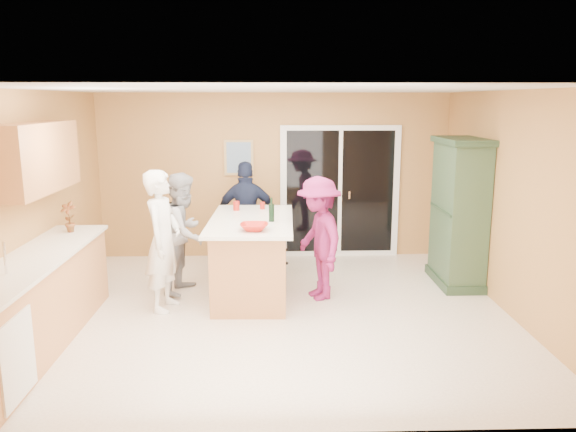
{
  "coord_description": "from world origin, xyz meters",
  "views": [
    {
      "loc": [
        -0.05,
        -6.34,
        2.49
      ],
      "look_at": [
        0.15,
        0.1,
        1.15
      ],
      "focal_mm": 35.0,
      "sensor_mm": 36.0,
      "label": 1
    }
  ],
  "objects_px": {
    "woman_white": "(163,241)",
    "green_hutch": "(459,214)",
    "woman_grey": "(184,233)",
    "woman_navy": "(247,216)",
    "kitchen_island": "(252,260)",
    "woman_magenta": "(319,238)"
  },
  "relations": [
    {
      "from": "woman_white",
      "to": "green_hutch",
      "type": "bearing_deg",
      "value": -67.32
    },
    {
      "from": "woman_grey",
      "to": "woman_navy",
      "type": "distance_m",
      "value": 1.27
    },
    {
      "from": "kitchen_island",
      "to": "green_hutch",
      "type": "distance_m",
      "value": 2.86
    },
    {
      "from": "woman_white",
      "to": "woman_magenta",
      "type": "xyz_separation_m",
      "value": [
        1.88,
        0.33,
        -0.07
      ]
    },
    {
      "from": "green_hutch",
      "to": "woman_grey",
      "type": "bearing_deg",
      "value": -176.92
    },
    {
      "from": "kitchen_island",
      "to": "woman_navy",
      "type": "distance_m",
      "value": 1.24
    },
    {
      "from": "green_hutch",
      "to": "woman_navy",
      "type": "xyz_separation_m",
      "value": [
        -2.9,
        0.8,
        -0.17
      ]
    },
    {
      "from": "woman_navy",
      "to": "woman_magenta",
      "type": "relative_size",
      "value": 1.03
    },
    {
      "from": "woman_white",
      "to": "woman_grey",
      "type": "relative_size",
      "value": 1.08
    },
    {
      "from": "woman_white",
      "to": "woman_magenta",
      "type": "height_order",
      "value": "woman_white"
    },
    {
      "from": "woman_white",
      "to": "woman_magenta",
      "type": "relative_size",
      "value": 1.09
    },
    {
      "from": "woman_grey",
      "to": "woman_magenta",
      "type": "distance_m",
      "value": 1.76
    },
    {
      "from": "kitchen_island",
      "to": "woman_white",
      "type": "bearing_deg",
      "value": -154.29
    },
    {
      "from": "kitchen_island",
      "to": "woman_white",
      "type": "distance_m",
      "value": 1.19
    },
    {
      "from": "woman_white",
      "to": "woman_magenta",
      "type": "bearing_deg",
      "value": -69.82
    },
    {
      "from": "woman_white",
      "to": "kitchen_island",
      "type": "bearing_deg",
      "value": -55.85
    },
    {
      "from": "woman_grey",
      "to": "kitchen_island",
      "type": "bearing_deg",
      "value": -87.46
    },
    {
      "from": "kitchen_island",
      "to": "green_hutch",
      "type": "xyz_separation_m",
      "value": [
        2.79,
        0.39,
        0.5
      ]
    },
    {
      "from": "woman_white",
      "to": "woman_grey",
      "type": "bearing_deg",
      "value": -2.63
    },
    {
      "from": "woman_grey",
      "to": "woman_navy",
      "type": "xyz_separation_m",
      "value": [
        0.78,
        1.0,
        0.02
      ]
    },
    {
      "from": "kitchen_island",
      "to": "woman_magenta",
      "type": "xyz_separation_m",
      "value": [
        0.85,
        -0.13,
        0.31
      ]
    },
    {
      "from": "green_hutch",
      "to": "woman_magenta",
      "type": "height_order",
      "value": "green_hutch"
    }
  ]
}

